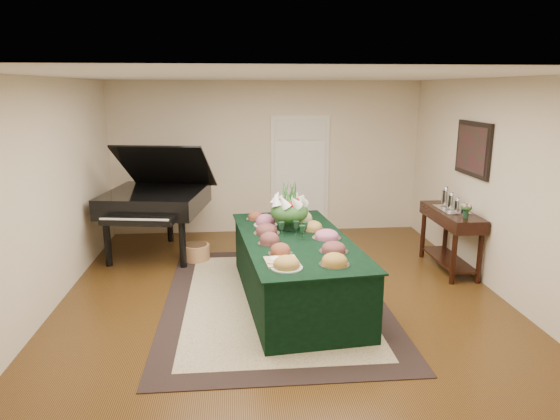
{
  "coord_description": "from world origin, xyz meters",
  "views": [
    {
      "loc": [
        -0.55,
        -5.87,
        2.57
      ],
      "look_at": [
        0.0,
        0.3,
        1.05
      ],
      "focal_mm": 32.0,
      "sensor_mm": 36.0,
      "label": 1
    }
  ],
  "objects": [
    {
      "name": "tea_service",
      "position": [
        2.5,
        0.74,
        0.99
      ],
      "size": [
        0.34,
        0.74,
        0.3
      ],
      "color": "silver",
      "rests_on": "mahogany_sideboard"
    },
    {
      "name": "mahogany_sideboard",
      "position": [
        2.5,
        0.74,
        0.68
      ],
      "size": [
        0.45,
        1.31,
        0.88
      ],
      "color": "black",
      "rests_on": "ground"
    },
    {
      "name": "pink_bouquet",
      "position": [
        2.5,
        0.32,
        1.02
      ],
      "size": [
        0.16,
        0.16,
        0.21
      ],
      "color": "#13301D",
      "rests_on": "mahogany_sideboard"
    },
    {
      "name": "food_platters",
      "position": [
        0.14,
        -0.14,
        0.84
      ],
      "size": [
        1.13,
        2.39,
        0.12
      ],
      "color": "silver",
      "rests_on": "buffet_table"
    },
    {
      "name": "cutting_board",
      "position": [
        -0.1,
        -0.95,
        0.83
      ],
      "size": [
        0.37,
        0.37,
        0.1
      ],
      "color": "tan",
      "rests_on": "buffet_table"
    },
    {
      "name": "wicker_basket",
      "position": [
        -1.18,
        1.46,
        0.12
      ],
      "size": [
        0.4,
        0.4,
        0.25
      ],
      "primitive_type": "cylinder",
      "color": "#9E683F",
      "rests_on": "ground"
    },
    {
      "name": "area_rug",
      "position": [
        -0.11,
        -0.1,
        0.01
      ],
      "size": [
        2.68,
        3.76,
        0.01
      ],
      "color": "black",
      "rests_on": "ground"
    },
    {
      "name": "ground",
      "position": [
        0.0,
        0.0,
        0.0
      ],
      "size": [
        6.0,
        6.0,
        0.0
      ],
      "primitive_type": "plane",
      "color": "black",
      "rests_on": "ground"
    },
    {
      "name": "green_goblets",
      "position": [
        0.17,
        -0.04,
        0.89
      ],
      "size": [
        0.36,
        0.28,
        0.18
      ],
      "color": "#13301D",
      "rests_on": "buffet_table"
    },
    {
      "name": "wall_painting",
      "position": [
        2.72,
        0.74,
        1.75
      ],
      "size": [
        0.05,
        0.95,
        0.75
      ],
      "color": "black",
      "rests_on": "ground"
    },
    {
      "name": "buffet_table",
      "position": [
        0.16,
        -0.12,
        0.4
      ],
      "size": [
        1.53,
        2.8,
        0.8
      ],
      "color": "black",
      "rests_on": "ground"
    },
    {
      "name": "grand_piano",
      "position": [
        -1.8,
        1.83,
        0.89
      ],
      "size": [
        1.77,
        1.92,
        1.77
      ],
      "color": "black",
      "rests_on": "ground"
    },
    {
      "name": "kitchen_doorway",
      "position": [
        0.6,
        2.97,
        1.02
      ],
      "size": [
        1.05,
        0.07,
        2.1
      ],
      "color": "silver",
      "rests_on": "ground"
    },
    {
      "name": "floral_centerpiece",
      "position": [
        0.12,
        0.28,
        1.09
      ],
      "size": [
        0.51,
        0.51,
        0.51
      ],
      "color": "#13301D",
      "rests_on": "buffet_table"
    }
  ]
}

